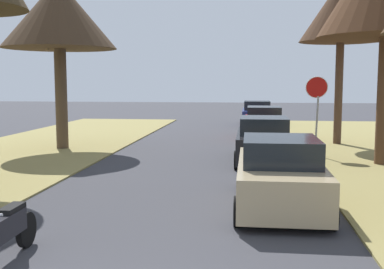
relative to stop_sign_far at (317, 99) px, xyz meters
The scene contains 8 objects.
stop_sign_far is the anchor object (origin of this frame).
street_tree_right_far 5.35m from the stop_sign_far, 68.34° to the left, with size 3.58×3.58×7.19m.
street_tree_left_mid_b 10.68m from the stop_sign_far, behind, with size 4.60×4.60×6.82m.
parked_sedan_tan 7.72m from the stop_sign_far, 103.61° to the right, with size 1.95×4.41×1.57m.
parked_sedan_black 2.78m from the stop_sign_far, 145.95° to the right, with size 1.95×4.41×1.57m.
parked_sedan_red 6.16m from the stop_sign_far, 106.94° to the left, with size 1.95×4.41×1.57m.
parked_sedan_navy 12.91m from the stop_sign_far, 98.81° to the left, with size 1.95×4.41×1.57m.
parked_motorcycle 12.96m from the stop_sign_far, 118.77° to the right, with size 0.60×2.05×0.97m.
Camera 1 is at (1.60, -3.98, 2.79)m, focal length 44.43 mm.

